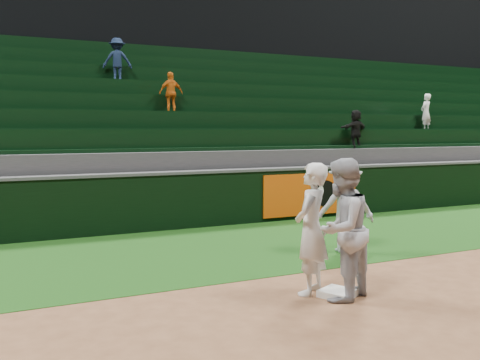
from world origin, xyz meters
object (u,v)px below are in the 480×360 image
object	(u,v)px
first_base	(337,293)
base_coach	(345,206)
baserunner	(342,229)
first_baseman	(311,229)

from	to	relation	value
first_base	base_coach	world-z (taller)	base_coach
baserunner	base_coach	distance (m)	2.69
first_baseman	base_coach	bearing A→B (deg)	-173.66
first_base	first_baseman	size ratio (longest dim) A/B	0.23
first_baseman	base_coach	distance (m)	2.57
first_base	first_baseman	distance (m)	0.89
first_base	baserunner	world-z (taller)	baserunner
first_baseman	baserunner	distance (m)	0.42
first_baseman	base_coach	world-z (taller)	first_baseman
base_coach	first_baseman	bearing A→B (deg)	66.47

